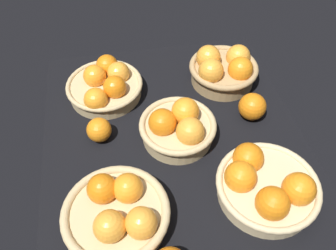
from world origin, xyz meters
TOP-DOWN VIEW (x-y plane):
  - market_tray at (0.00, 0.00)cm, footprint 84.00×72.00cm
  - basket_near_right at (22.50, -17.42)cm, footprint 24.30×24.30cm
  - basket_far_left at (-20.50, 20.09)cm, footprint 21.77×21.77cm
  - basket_center at (0.39, 1.06)cm, footprint 21.08×21.08cm
  - basket_near_left at (-21.16, -17.15)cm, footprint 23.38×23.38cm
  - basket_far_right at (21.83, 17.78)cm, footprint 24.77×24.77cm
  - loose_orange_back_gap at (-3.72, -20.18)cm, footprint 6.84×6.84cm
  - loose_orange_side_gap at (-3.81, 23.76)cm, footprint 7.97×7.97cm

SIDE VIEW (x-z plane):
  - market_tray at x=0.00cm, z-range 0.00..3.00cm
  - loose_orange_back_gap at x=-3.72cm, z-range 3.00..9.84cm
  - basket_near_left at x=-21.16cm, z-range 2.01..11.69cm
  - loose_orange_side_gap at x=-3.81cm, z-range 3.00..10.97cm
  - basket_far_right at x=21.83cm, z-range 1.86..12.41cm
  - basket_near_right at x=22.50cm, z-range 2.10..12.80cm
  - basket_center at x=0.39cm, z-range 1.86..13.28cm
  - basket_far_left at x=-20.50cm, z-range 2.20..13.75cm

